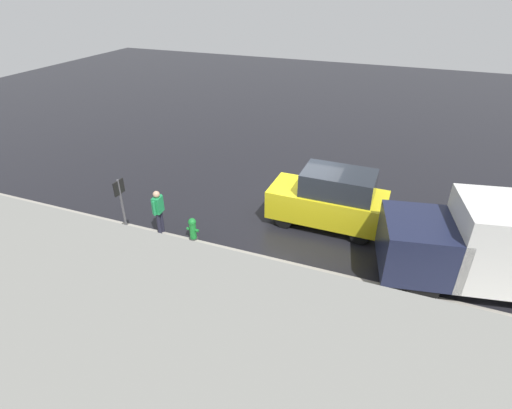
% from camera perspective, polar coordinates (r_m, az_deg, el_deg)
% --- Properties ---
extents(ground_plane, '(60.00, 60.00, 0.00)m').
position_cam_1_polar(ground_plane, '(14.47, 6.08, -1.86)').
color(ground_plane, black).
extents(kerb_strip, '(24.00, 3.20, 0.04)m').
position_cam_1_polar(kerb_strip, '(11.24, 0.04, -12.36)').
color(kerb_strip, gray).
rests_on(kerb_strip, ground).
extents(moving_hatchback, '(3.92, 1.75, 2.06)m').
position_cam_1_polar(moving_hatchback, '(13.70, 10.52, 0.79)').
color(moving_hatchback, yellow).
rests_on(moving_hatchback, ground).
extents(delivery_truck, '(5.68, 3.08, 2.60)m').
position_cam_1_polar(delivery_truck, '(12.36, 30.88, -5.02)').
color(delivery_truck, '#191E38').
rests_on(delivery_truck, ground).
extents(fire_hydrant, '(0.42, 0.31, 0.80)m').
position_cam_1_polar(fire_hydrant, '(13.19, -9.03, -3.50)').
color(fire_hydrant, '#197A2D').
rests_on(fire_hydrant, ground).
extents(pedestrian, '(0.27, 0.57, 1.62)m').
position_cam_1_polar(pedestrian, '(13.40, -13.77, -0.66)').
color(pedestrian, '#1E8C4C').
rests_on(pedestrian, ground).
extents(metal_railing, '(9.27, 0.04, 1.05)m').
position_cam_1_polar(metal_railing, '(9.79, 1.51, -14.60)').
color(metal_railing, '#B7BABF').
rests_on(metal_railing, ground).
extents(sign_post, '(0.07, 0.44, 2.40)m').
position_cam_1_polar(sign_post, '(12.71, -18.59, 0.03)').
color(sign_post, '#4C4C51').
rests_on(sign_post, ground).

